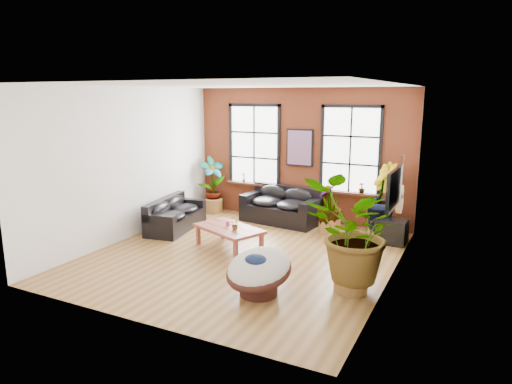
% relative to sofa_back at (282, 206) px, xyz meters
% --- Properties ---
extents(room, '(6.04, 6.54, 3.54)m').
position_rel_sofa_back_xyz_m(room, '(0.30, -2.61, 1.32)').
color(room, brown).
rests_on(room, ground).
extents(sofa_back, '(2.15, 1.24, 0.94)m').
position_rel_sofa_back_xyz_m(sofa_back, '(0.00, 0.00, 0.00)').
color(sofa_back, black).
rests_on(sofa_back, ground).
extents(sofa_left, '(1.13, 2.05, 0.77)m').
position_rel_sofa_back_xyz_m(sofa_left, '(-2.18, -1.80, -0.07)').
color(sofa_left, black).
rests_on(sofa_left, ground).
extents(coffee_table, '(1.75, 1.40, 0.59)m').
position_rel_sofa_back_xyz_m(coffee_table, '(-0.18, -2.52, 0.01)').
color(coffee_table, brown).
rests_on(coffee_table, ground).
extents(papasan_chair, '(1.31, 1.33, 0.84)m').
position_rel_sofa_back_xyz_m(papasan_chair, '(1.44, -4.35, 0.01)').
color(papasan_chair, '#391914').
rests_on(papasan_chair, ground).
extents(poster, '(0.74, 0.06, 0.98)m').
position_rel_sofa_back_xyz_m(poster, '(0.30, 0.43, 1.53)').
color(poster, black).
rests_on(poster, room).
extents(tv_wall_unit, '(0.13, 1.86, 1.20)m').
position_rel_sofa_back_xyz_m(tv_wall_unit, '(3.23, -2.16, 1.12)').
color(tv_wall_unit, black).
rests_on(tv_wall_unit, room).
extents(media_box, '(0.69, 0.59, 0.56)m').
position_rel_sofa_back_xyz_m(media_box, '(2.94, -0.52, -0.14)').
color(media_box, black).
rests_on(media_box, ground).
extents(pot_back_left, '(0.63, 0.63, 0.39)m').
position_rel_sofa_back_xyz_m(pot_back_left, '(-2.18, 0.07, -0.23)').
color(pot_back_left, brown).
rests_on(pot_back_left, ground).
extents(pot_back_right, '(0.58, 0.58, 0.39)m').
position_rel_sofa_back_xyz_m(pot_back_right, '(2.58, -0.01, -0.23)').
color(pot_back_right, brown).
rests_on(pot_back_right, ground).
extents(pot_right_wall, '(0.77, 0.77, 0.43)m').
position_rel_sofa_back_xyz_m(pot_right_wall, '(2.80, -3.53, -0.21)').
color(pot_right_wall, brown).
rests_on(pot_right_wall, ground).
extents(pot_mid, '(0.61, 0.61, 0.38)m').
position_rel_sofa_back_xyz_m(pot_mid, '(1.44, -0.41, -0.23)').
color(pot_mid, brown).
rests_on(pot_mid, ground).
extents(floor_plant_back_left, '(0.87, 0.92, 1.45)m').
position_rel_sofa_back_xyz_m(floor_plant_back_left, '(-2.22, 0.10, 0.45)').
color(floor_plant_back_left, '#1B5917').
rests_on(floor_plant_back_left, ground).
extents(floor_plant_back_right, '(0.88, 1.02, 1.61)m').
position_rel_sofa_back_xyz_m(floor_plant_back_right, '(2.57, -0.05, 0.53)').
color(floor_plant_back_right, '#1B5917').
rests_on(floor_plant_back_right, ground).
extents(floor_plant_right_wall, '(2.10, 2.11, 1.77)m').
position_rel_sofa_back_xyz_m(floor_plant_right_wall, '(2.80, -3.53, 0.62)').
color(floor_plant_right_wall, '#1B5917').
rests_on(floor_plant_right_wall, ground).
extents(floor_plant_mid, '(0.74, 0.74, 1.14)m').
position_rel_sofa_back_xyz_m(floor_plant_mid, '(1.42, -0.42, 0.29)').
color(floor_plant_mid, '#1B5917').
rests_on(floor_plant_mid, ground).
extents(table_plant, '(0.23, 0.21, 0.23)m').
position_rel_sofa_back_xyz_m(table_plant, '(0.05, -2.65, 0.19)').
color(table_plant, '#1B5917').
rests_on(table_plant, coffee_table).
extents(sill_plant_left, '(0.17, 0.17, 0.27)m').
position_rel_sofa_back_xyz_m(sill_plant_left, '(-1.35, 0.37, 0.61)').
color(sill_plant_left, '#1B5917').
rests_on(sill_plant_left, room).
extents(sill_plant_right, '(0.19, 0.19, 0.27)m').
position_rel_sofa_back_xyz_m(sill_plant_right, '(2.00, 0.37, 0.61)').
color(sill_plant_right, '#1B5917').
rests_on(sill_plant_right, room).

